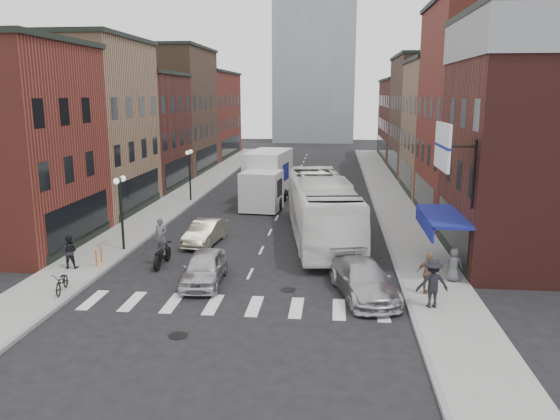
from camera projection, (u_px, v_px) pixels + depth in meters
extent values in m
plane|color=black|center=(247.00, 281.00, 25.02)|extent=(160.00, 160.00, 0.00)
cube|color=gray|center=(190.00, 192.00, 47.24)|extent=(3.00, 74.00, 0.15)
cube|color=gray|center=(389.00, 195.00, 45.58)|extent=(3.00, 74.00, 0.15)
cube|color=gray|center=(207.00, 193.00, 47.11)|extent=(0.20, 74.00, 0.16)
cube|color=gray|center=(371.00, 196.00, 45.74)|extent=(0.20, 74.00, 0.16)
cube|color=silver|center=(235.00, 306.00, 22.10)|extent=(12.00, 2.20, 0.01)
cube|color=black|center=(80.00, 220.00, 30.05)|extent=(0.08, 7.20, 2.20)
cube|color=#997354|center=(69.00, 128.00, 38.86)|extent=(10.00, 10.00, 12.00)
cube|color=black|center=(140.00, 190.00, 39.29)|extent=(0.08, 8.00, 2.20)
cube|color=black|center=(62.00, 38.00, 37.57)|extent=(10.30, 10.20, 0.30)
cube|color=#481C19|center=(123.00, 133.00, 48.80)|extent=(10.00, 10.00, 10.00)
cube|color=black|center=(179.00, 171.00, 49.02)|extent=(0.08, 8.00, 2.20)
cube|color=black|center=(120.00, 73.00, 47.72)|extent=(10.30, 10.20, 0.30)
cube|color=brown|center=(161.00, 112.00, 59.19)|extent=(10.00, 12.00, 13.00)
cube|color=black|center=(207.00, 157.00, 59.72)|extent=(0.08, 9.60, 2.20)
cube|color=black|center=(158.00, 48.00, 57.80)|extent=(10.30, 12.20, 0.30)
cube|color=maroon|center=(194.00, 116.00, 73.02)|extent=(10.00, 16.00, 11.00)
cube|color=black|center=(231.00, 145.00, 73.35)|extent=(0.08, 12.80, 2.20)
cube|color=black|center=(193.00, 72.00, 71.84)|extent=(10.30, 16.20, 0.30)
cube|color=black|center=(452.00, 229.00, 28.08)|extent=(0.08, 7.20, 2.20)
cube|color=maroon|center=(506.00, 116.00, 35.71)|extent=(10.00, 10.00, 14.00)
cube|color=black|center=(424.00, 195.00, 37.33)|extent=(0.08, 8.00, 2.20)
cube|color=black|center=(515.00, 0.00, 34.22)|extent=(10.30, 10.20, 0.30)
cube|color=#997354|center=(468.00, 129.00, 45.75)|extent=(10.00, 10.00, 11.00)
cube|color=black|center=(406.00, 174.00, 47.06)|extent=(0.08, 8.00, 2.20)
cube|color=black|center=(473.00, 59.00, 44.57)|extent=(10.30, 10.20, 0.30)
cube|color=brown|center=(443.00, 117.00, 56.35)|extent=(10.00, 12.00, 12.00)
cube|color=black|center=(393.00, 159.00, 57.76)|extent=(0.08, 9.60, 2.20)
cube|color=black|center=(447.00, 56.00, 55.07)|extent=(10.30, 12.20, 0.30)
cube|color=#481C19|center=(422.00, 121.00, 70.18)|extent=(10.00, 16.00, 10.00)
cube|color=black|center=(382.00, 147.00, 71.38)|extent=(0.08, 12.80, 2.20)
cube|color=black|center=(424.00, 80.00, 69.11)|extent=(10.30, 16.20, 0.30)
cube|color=navy|center=(443.00, 216.00, 26.00)|extent=(1.80, 5.00, 0.15)
cube|color=navy|center=(424.00, 223.00, 26.15)|extent=(0.10, 5.00, 0.70)
cylinder|color=black|center=(474.00, 174.00, 23.49)|extent=(0.12, 0.12, 3.00)
cylinder|color=black|center=(459.00, 146.00, 23.31)|extent=(1.40, 0.08, 0.08)
cube|color=silver|center=(443.00, 146.00, 23.38)|extent=(0.12, 3.00, 2.00)
cylinder|color=black|center=(122.00, 216.00, 29.22)|extent=(0.14, 0.14, 4.00)
cylinder|color=black|center=(120.00, 179.00, 28.80)|extent=(0.06, 0.90, 0.06)
sphere|color=white|center=(116.00, 181.00, 28.37)|extent=(0.32, 0.32, 0.32)
sphere|color=white|center=(123.00, 179.00, 29.25)|extent=(0.32, 0.32, 0.32)
cylinder|color=black|center=(190.00, 177.00, 42.84)|extent=(0.14, 0.14, 4.00)
cylinder|color=black|center=(189.00, 152.00, 42.42)|extent=(0.06, 0.90, 0.06)
sphere|color=white|center=(188.00, 153.00, 42.00)|extent=(0.32, 0.32, 0.32)
sphere|color=white|center=(191.00, 152.00, 42.87)|extent=(0.32, 0.32, 0.32)
cylinder|color=#D8590C|center=(96.00, 258.00, 26.62)|extent=(0.08, 0.08, 0.80)
cylinder|color=#D8590C|center=(101.00, 255.00, 27.21)|extent=(0.08, 0.08, 0.80)
cube|color=silver|center=(261.00, 191.00, 39.52)|extent=(3.01, 3.21, 2.80)
cube|color=black|center=(261.00, 187.00, 39.46)|extent=(2.90, 1.88, 1.23)
cube|color=silver|center=(268.00, 171.00, 43.48)|extent=(3.47, 6.11, 3.25)
cube|color=navy|center=(268.00, 171.00, 43.48)|extent=(3.09, 2.56, 1.34)
cube|color=black|center=(268.00, 195.00, 43.65)|extent=(3.30, 7.52, 0.39)
cylinder|color=black|center=(245.00, 204.00, 40.07)|extent=(0.31, 1.01, 1.01)
cylinder|color=black|center=(279.00, 204.00, 39.82)|extent=(0.31, 1.01, 1.01)
cylinder|color=black|center=(252.00, 194.00, 43.78)|extent=(0.31, 1.01, 1.01)
cylinder|color=black|center=(284.00, 195.00, 43.52)|extent=(0.31, 1.01, 1.01)
cylinder|color=black|center=(256.00, 189.00, 45.96)|extent=(0.31, 1.01, 1.01)
cylinder|color=black|center=(287.00, 190.00, 45.70)|extent=(0.31, 1.01, 1.01)
cylinder|color=black|center=(167.00, 254.00, 28.00)|extent=(0.16, 0.73, 0.73)
cylinder|color=black|center=(157.00, 263.00, 26.38)|extent=(0.16, 0.73, 0.73)
cube|color=black|center=(162.00, 254.00, 27.14)|extent=(0.31, 1.34, 0.39)
cube|color=black|center=(166.00, 242.00, 27.64)|extent=(0.61, 0.08, 0.07)
imported|color=#4E5155|center=(161.00, 236.00, 26.84)|extent=(0.68, 0.45, 1.83)
imported|color=white|center=(321.00, 209.00, 31.72)|extent=(4.92, 13.70, 3.73)
imported|color=silver|center=(204.00, 268.00, 24.56)|extent=(1.94, 4.38, 1.46)
imported|color=#BEB99A|center=(205.00, 232.00, 31.05)|extent=(1.90, 4.23, 1.35)
imported|color=#AEAFB3|center=(363.00, 280.00, 22.96)|extent=(3.26, 5.46, 1.48)
imported|color=black|center=(62.00, 282.00, 23.11)|extent=(0.95, 1.79, 0.90)
imported|color=black|center=(69.00, 252.00, 26.24)|extent=(0.85, 0.55, 1.63)
imported|color=black|center=(433.00, 283.00, 21.38)|extent=(1.35, 0.81, 1.97)
imported|color=#8B6347|center=(429.00, 274.00, 22.78)|extent=(1.17, 0.97, 1.79)
imported|color=#4F5056|center=(454.00, 264.00, 24.41)|extent=(0.81, 0.59, 1.55)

